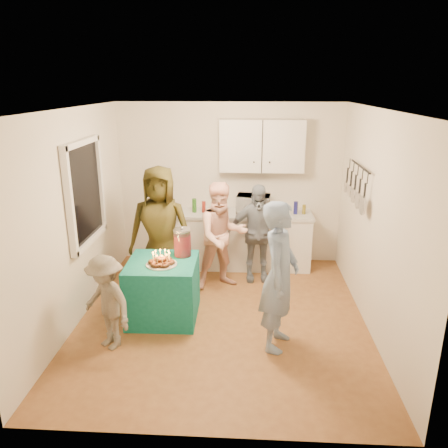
# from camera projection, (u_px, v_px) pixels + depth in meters

# --- Properties ---
(floor) EXTENTS (4.00, 4.00, 0.00)m
(floor) POSITION_uv_depth(u_px,v_px,m) (222.00, 317.00, 5.61)
(floor) COLOR brown
(floor) RESTS_ON ground
(ceiling) EXTENTS (4.00, 4.00, 0.00)m
(ceiling) POSITION_uv_depth(u_px,v_px,m) (222.00, 109.00, 4.81)
(ceiling) COLOR white
(ceiling) RESTS_ON floor
(back_wall) EXTENTS (3.60, 3.60, 0.00)m
(back_wall) POSITION_uv_depth(u_px,v_px,m) (230.00, 184.00, 7.11)
(back_wall) COLOR silver
(back_wall) RESTS_ON floor
(left_wall) EXTENTS (4.00, 4.00, 0.00)m
(left_wall) POSITION_uv_depth(u_px,v_px,m) (75.00, 218.00, 5.31)
(left_wall) COLOR silver
(left_wall) RESTS_ON floor
(right_wall) EXTENTS (4.00, 4.00, 0.00)m
(right_wall) POSITION_uv_depth(u_px,v_px,m) (375.00, 224.00, 5.11)
(right_wall) COLOR silver
(right_wall) RESTS_ON floor
(window_night) EXTENTS (0.04, 1.00, 1.20)m
(window_night) POSITION_uv_depth(u_px,v_px,m) (84.00, 193.00, 5.52)
(window_night) COLOR black
(window_night) RESTS_ON left_wall
(counter) EXTENTS (2.20, 0.58, 0.86)m
(counter) POSITION_uv_depth(u_px,v_px,m) (241.00, 241.00, 7.08)
(counter) COLOR white
(counter) RESTS_ON floor
(countertop) EXTENTS (2.24, 0.62, 0.05)m
(countertop) POSITION_uv_depth(u_px,v_px,m) (241.00, 214.00, 6.94)
(countertop) COLOR beige
(countertop) RESTS_ON counter
(upper_cabinet) EXTENTS (1.30, 0.30, 0.80)m
(upper_cabinet) POSITION_uv_depth(u_px,v_px,m) (262.00, 146.00, 6.74)
(upper_cabinet) COLOR white
(upper_cabinet) RESTS_ON back_wall
(pot_rack) EXTENTS (0.12, 1.00, 0.60)m
(pot_rack) POSITION_uv_depth(u_px,v_px,m) (357.00, 185.00, 5.69)
(pot_rack) COLOR black
(pot_rack) RESTS_ON right_wall
(microwave) EXTENTS (0.55, 0.40, 0.29)m
(microwave) POSITION_uv_depth(u_px,v_px,m) (253.00, 204.00, 6.88)
(microwave) COLOR white
(microwave) RESTS_ON countertop
(party_table) EXTENTS (0.87, 0.87, 0.76)m
(party_table) POSITION_uv_depth(u_px,v_px,m) (163.00, 289.00, 5.52)
(party_table) COLOR #117063
(party_table) RESTS_ON floor
(donut_cake) EXTENTS (0.38, 0.38, 0.18)m
(donut_cake) POSITION_uv_depth(u_px,v_px,m) (161.00, 258.00, 5.29)
(donut_cake) COLOR #381C0C
(donut_cake) RESTS_ON party_table
(punch_jar) EXTENTS (0.22, 0.22, 0.34)m
(punch_jar) POSITION_uv_depth(u_px,v_px,m) (182.00, 243.00, 5.55)
(punch_jar) COLOR #B50E21
(punch_jar) RESTS_ON party_table
(man_birthday) EXTENTS (0.56, 0.71, 1.70)m
(man_birthday) POSITION_uv_depth(u_px,v_px,m) (279.00, 277.00, 4.77)
(man_birthday) COLOR #7B91B2
(man_birthday) RESTS_ON floor
(woman_back_left) EXTENTS (0.90, 0.59, 1.81)m
(woman_back_left) POSITION_uv_depth(u_px,v_px,m) (160.00, 230.00, 6.14)
(woman_back_left) COLOR brown
(woman_back_left) RESTS_ON floor
(woman_back_center) EXTENTS (0.93, 0.84, 1.57)m
(woman_back_center) POSITION_uv_depth(u_px,v_px,m) (222.00, 236.00, 6.24)
(woman_back_center) COLOR #FF9A85
(woman_back_center) RESTS_ON floor
(woman_back_right) EXTENTS (0.91, 0.45, 1.49)m
(woman_back_right) POSITION_uv_depth(u_px,v_px,m) (257.00, 233.00, 6.50)
(woman_back_right) COLOR black
(woman_back_right) RESTS_ON floor
(child_near_left) EXTENTS (0.82, 0.75, 1.11)m
(child_near_left) POSITION_uv_depth(u_px,v_px,m) (107.00, 303.00, 4.83)
(child_near_left) COLOR #61594E
(child_near_left) RESTS_ON floor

